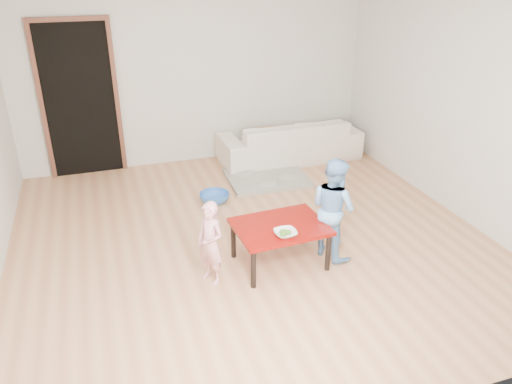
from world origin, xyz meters
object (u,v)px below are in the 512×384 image
red_table (280,244)px  basin (215,198)px  child_pink (210,243)px  sofa (289,140)px  bowl (285,233)px  child_blue (333,208)px

red_table → basin: size_ratio=2.35×
child_pink → sofa: bearing=115.6°
red_table → bowl: size_ratio=4.18×
red_table → child_blue: size_ratio=0.83×
child_pink → child_blue: child_blue is taller
bowl → basin: 1.82m
sofa → basin: bearing=35.6°
child_blue → basin: size_ratio=2.82×
red_table → bowl: 0.32m
sofa → child_pink: bearing=54.2°
bowl → child_blue: 0.63m
bowl → red_table: bearing=82.4°
bowl → child_pink: size_ratio=0.26×
child_blue → sofa: bearing=-30.7°
sofa → bowl: bearing=66.4°
sofa → bowl: size_ratio=9.93×
sofa → child_pink: 3.26m
basin → sofa: bearing=36.7°
child_pink → red_table: bearing=66.3°
bowl → child_pink: (-0.69, 0.13, -0.05)m
red_table → child_pink: (-0.71, -0.08, 0.19)m
sofa → red_table: bearing=65.3°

